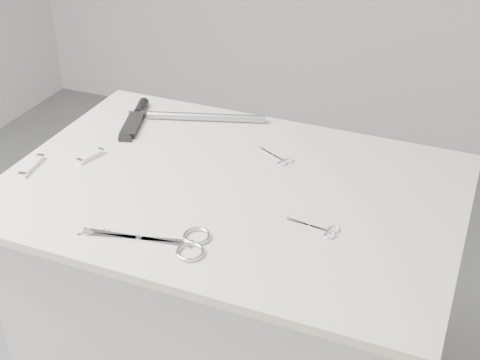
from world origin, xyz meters
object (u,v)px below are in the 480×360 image
at_px(pocket_knife_b, 91,156).
at_px(tiny_scissors, 98,233).
at_px(plinth, 232,340).
at_px(sheathed_knife, 136,118).
at_px(embroidery_scissors_b, 279,159).
at_px(pocket_knife_a, 32,166).
at_px(large_shears, 174,242).
at_px(embroidery_scissors_a, 321,229).
at_px(metal_rail, 206,117).

bearing_deg(pocket_knife_b, tiny_scissors, -128.32).
relative_size(plinth, sheathed_knife, 4.46).
xyz_separation_m(embroidery_scissors_b, pocket_knife_a, (-0.51, -0.25, 0.00)).
bearing_deg(plinth, pocket_knife_b, -177.83).
distance_m(sheathed_knife, pocket_knife_a, 0.32).
relative_size(tiny_scissors, sheathed_knife, 0.30).
relative_size(large_shears, embroidery_scissors_a, 2.26).
distance_m(plinth, metal_rail, 0.58).
bearing_deg(embroidery_scissors_a, pocket_knife_b, 179.40).
distance_m(embroidery_scissors_a, tiny_scissors, 0.44).
bearing_deg(tiny_scissors, large_shears, -20.40).
xyz_separation_m(embroidery_scissors_b, metal_rail, (-0.24, 0.12, 0.01)).
bearing_deg(large_shears, embroidery_scissors_a, 19.46).
relative_size(embroidery_scissors_b, metal_rail, 0.32).
bearing_deg(plinth, large_shears, -94.84).
bearing_deg(metal_rail, embroidery_scissors_a, -40.30).
height_order(embroidery_scissors_b, pocket_knife_b, pocket_knife_b).
bearing_deg(tiny_scissors, pocket_knife_b, 95.06).
relative_size(embroidery_scissors_a, tiny_scissors, 1.84).
xyz_separation_m(tiny_scissors, pocket_knife_b, (-0.18, 0.25, 0.00)).
relative_size(plinth, pocket_knife_a, 9.19).
height_order(sheathed_knife, metal_rail, same).
relative_size(pocket_knife_a, metal_rail, 0.32).
relative_size(plinth, embroidery_scissors_b, 9.12).
relative_size(tiny_scissors, pocket_knife_a, 0.61).
relative_size(sheathed_knife, pocket_knife_b, 2.66).
bearing_deg(pocket_knife_b, large_shears, -107.77).
height_order(embroidery_scissors_b, metal_rail, metal_rail).
bearing_deg(metal_rail, tiny_scissors, -88.76).
bearing_deg(plinth, embroidery_scissors_a, -19.86).
bearing_deg(tiny_scissors, embroidery_scissors_b, 29.97).
xyz_separation_m(sheathed_knife, pocket_knife_b, (0.00, -0.22, -0.00)).
bearing_deg(sheathed_knife, pocket_knife_a, 145.21).
distance_m(large_shears, pocket_knife_a, 0.45).
xyz_separation_m(plinth, tiny_scissors, (-0.17, -0.26, 0.47)).
relative_size(tiny_scissors, pocket_knife_b, 0.79).
relative_size(pocket_knife_b, metal_rail, 0.25).
relative_size(embroidery_scissors_a, sheathed_knife, 0.55).
height_order(plinth, embroidery_scissors_b, embroidery_scissors_b).
bearing_deg(embroidery_scissors_a, pocket_knife_a, -172.08).
distance_m(large_shears, embroidery_scissors_b, 0.39).
xyz_separation_m(large_shears, pocket_knife_a, (-0.43, 0.13, 0.00)).
bearing_deg(sheathed_knife, embroidery_scissors_b, -114.01).
distance_m(plinth, sheathed_knife, 0.63).
distance_m(tiny_scissors, pocket_knife_b, 0.31).
bearing_deg(embroidery_scissors_a, embroidery_scissors_b, 132.51).
distance_m(embroidery_scissors_b, pocket_knife_a, 0.57).
distance_m(embroidery_scissors_a, embroidery_scissors_b, 0.29).
xyz_separation_m(sheathed_knife, metal_rail, (0.17, 0.07, 0.00)).
height_order(embroidery_scissors_b, pocket_knife_a, pocket_knife_a).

